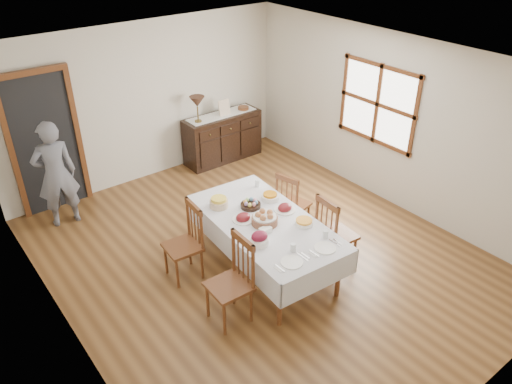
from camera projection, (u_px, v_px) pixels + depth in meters
ground at (261, 255)px, 6.75m from camera, size 6.00×6.00×0.00m
room_shell at (231, 137)px, 6.13m from camera, size 5.02×6.02×2.65m
dining_table at (265, 227)px, 6.19m from camera, size 1.25×2.23×0.74m
chair_left_near at (233, 280)px, 5.50m from camera, size 0.46×0.46×1.06m
chair_left_far at (186, 242)px, 6.16m from camera, size 0.45×0.45×1.01m
chair_right_near at (334, 233)px, 6.30m from camera, size 0.47×0.47×1.05m
chair_right_far at (292, 203)px, 7.01m from camera, size 0.48×0.48×0.95m
sideboard at (223, 137)px, 9.05m from camera, size 1.43×0.52×0.86m
person at (55, 171)px, 7.02m from camera, size 0.57×0.40×1.72m
bread_basket at (265, 219)px, 6.06m from camera, size 0.32×0.32×0.17m
egg_basket at (251, 205)px, 6.40m from camera, size 0.26×0.26×0.10m
ham_platter_a at (243, 218)px, 6.14m from camera, size 0.27×0.27×0.11m
ham_platter_b at (285, 208)px, 6.34m from camera, size 0.27×0.27×0.11m
beet_bowl at (259, 239)px, 5.69m from camera, size 0.22×0.22×0.16m
carrot_bowl at (270, 197)px, 6.56m from camera, size 0.24×0.24×0.09m
pineapple_bowl at (219, 203)px, 6.40m from camera, size 0.24×0.24×0.13m
casserole_dish at (304, 222)px, 6.05m from camera, size 0.22×0.22×0.07m
butter_dish at (265, 230)px, 5.91m from camera, size 0.15×0.10×0.07m
setting_left at (292, 257)px, 5.48m from camera, size 0.43×0.31×0.10m
setting_right at (325, 243)px, 5.71m from camera, size 0.43×0.31×0.10m
glass_far_a at (221, 199)px, 6.49m from camera, size 0.07×0.07×0.10m
glass_far_b at (257, 183)px, 6.86m from camera, size 0.06×0.06×0.10m
runner at (222, 115)px, 8.85m from camera, size 1.30×0.35×0.01m
table_lamp at (197, 102)px, 8.38m from camera, size 0.26×0.26×0.46m
picture_frame at (224, 108)px, 8.76m from camera, size 0.22×0.08×0.28m
deco_bowl at (243, 108)px, 9.05m from camera, size 0.20×0.20×0.06m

